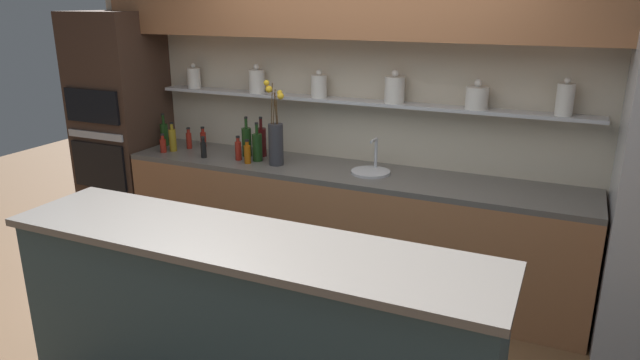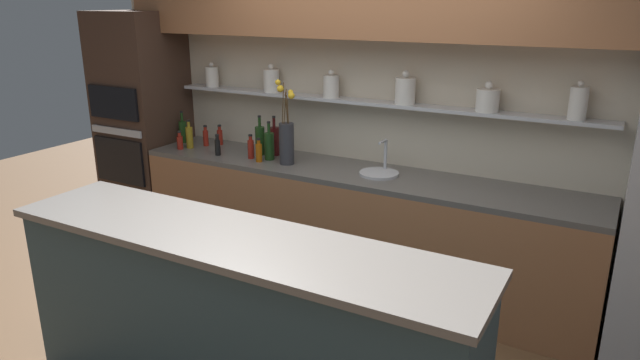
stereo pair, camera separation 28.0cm
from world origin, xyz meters
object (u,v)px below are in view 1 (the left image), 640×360
object	(u,v)px
bottle_sauce_1	(189,139)
bottle_wine_6	(261,142)
bottle_wine_8	(247,141)
bottle_sauce_10	(247,153)
bottle_sauce_0	(203,138)
bottle_sauce_3	(203,149)
oven_tower	(122,130)
sink_fixture	(371,170)
bottle_wine_9	(257,147)
bottle_sauce_7	(238,150)
flower_vase	(276,140)
bottle_wine_5	(164,134)
bottle_oil_4	(173,139)
bottle_sauce_2	(163,145)

from	to	relation	value
bottle_sauce_1	bottle_wine_6	world-z (taller)	bottle_wine_6
bottle_wine_8	bottle_sauce_10	size ratio (longest dim) A/B	1.72
bottle_sauce_0	bottle_sauce_3	size ratio (longest dim) A/B	1.01
oven_tower	bottle_sauce_3	distance (m)	0.98
sink_fixture	bottle_sauce_0	size ratio (longest dim) A/B	1.63
bottle_wine_6	bottle_wine_9	distance (m)	0.14
bottle_sauce_0	bottle_sauce_3	world-z (taller)	bottle_sauce_0
bottle_wine_6	bottle_sauce_7	bearing A→B (deg)	-120.57
flower_vase	bottle_wine_6	bearing A→B (deg)	142.85
bottle_sauce_0	bottle_sauce_3	xyz separation A→B (m)	(0.21, -0.29, 0.00)
bottle_sauce_7	bottle_sauce_10	bearing A→B (deg)	-24.38
bottle_sauce_1	bottle_sauce_7	distance (m)	0.61
bottle_sauce_1	bottle_wine_9	xyz separation A→B (m)	(0.74, -0.10, 0.04)
oven_tower	bottle_sauce_1	distance (m)	0.68
bottle_sauce_1	bottle_wine_5	bearing A→B (deg)	-179.43
bottle_wine_5	bottle_sauce_0	bearing A→B (deg)	16.04
oven_tower	bottle_wine_6	distance (m)	1.38
bottle_sauce_0	bottle_wine_5	bearing A→B (deg)	-163.96
bottle_sauce_0	bottle_sauce_10	distance (m)	0.69
oven_tower	bottle_sauce_10	size ratio (longest dim) A/B	10.78
bottle_sauce_7	bottle_wine_9	bearing A→B (deg)	16.84
sink_fixture	bottle_sauce_3	world-z (taller)	sink_fixture
sink_fixture	bottle_wine_5	world-z (taller)	bottle_wine_5
oven_tower	bottle_wine_9	size ratio (longest dim) A/B	6.62
oven_tower	bottle_wine_5	distance (m)	0.43
bottle_oil_4	bottle_sauce_7	size ratio (longest dim) A/B	1.25
flower_vase	bottle_sauce_7	xyz separation A→B (m)	(-0.34, -0.01, -0.12)
flower_vase	bottle_oil_4	distance (m)	1.00
bottle_wine_5	bottle_sauce_3	bearing A→B (deg)	-19.57
bottle_wine_8	flower_vase	bearing A→B (deg)	-20.41
bottle_oil_4	bottle_sauce_7	distance (m)	0.66
bottle_sauce_10	bottle_sauce_2	bearing A→B (deg)	-179.74
bottle_wine_8	bottle_sauce_10	bearing A→B (deg)	-57.76
oven_tower	sink_fixture	bearing A→B (deg)	0.30
flower_vase	bottle_sauce_2	distance (m)	1.06
sink_fixture	bottle_wine_8	xyz separation A→B (m)	(-1.09, 0.04, 0.10)
bottle_wine_5	bottle_sauce_10	size ratio (longest dim) A/B	1.49
bottle_sauce_2	bottle_sauce_3	world-z (taller)	bottle_sauce_3
sink_fixture	bottle_wine_5	bearing A→B (deg)	178.60
sink_fixture	bottle_wine_5	distance (m)	1.94
bottle_sauce_1	bottle_wine_9	size ratio (longest dim) A/B	0.59
bottle_sauce_2	bottle_wine_9	bearing A→B (deg)	6.76
bottle_oil_4	bottle_wine_6	xyz separation A→B (m)	(0.77, 0.17, 0.02)
bottle_sauce_0	flower_vase	bearing A→B (deg)	-15.36
bottle_sauce_7	bottle_wine_9	size ratio (longest dim) A/B	0.64
bottle_sauce_3	bottle_wine_5	size ratio (longest dim) A/B	0.62
bottle_sauce_0	bottle_oil_4	xyz separation A→B (m)	(-0.15, -0.22, 0.02)
flower_vase	bottle_sauce_10	xyz separation A→B (m)	(-0.22, -0.06, -0.12)
sink_fixture	bottle_wine_8	bearing A→B (deg)	177.97
bottle_oil_4	bottle_wine_9	world-z (taller)	bottle_wine_9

